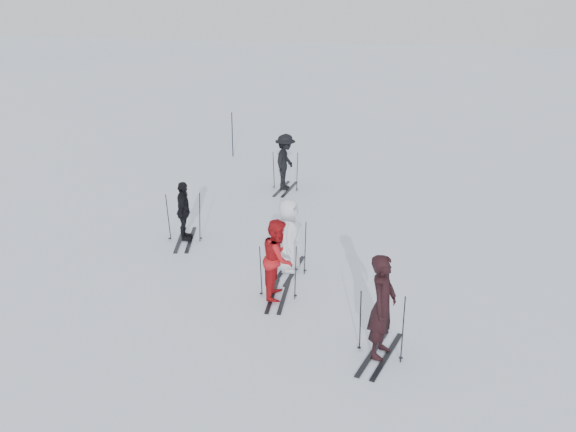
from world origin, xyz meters
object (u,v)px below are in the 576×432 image
(skier_grey, at_px, (289,236))
(skier_uphill_far, at_px, (285,163))
(piste_marker, at_px, (232,135))
(skier_red, at_px, (278,260))
(skier_near_dark, at_px, (382,307))
(skier_uphill_left, at_px, (184,212))

(skier_grey, height_order, skier_uphill_far, skier_uphill_far)
(piste_marker, bearing_deg, skier_grey, -64.20)
(skier_grey, bearing_deg, skier_uphill_far, 15.95)
(skier_red, relative_size, piste_marker, 1.01)
(skier_uphill_far, relative_size, piste_marker, 1.05)
(skier_near_dark, relative_size, piste_marker, 1.13)
(skier_uphill_far, bearing_deg, skier_uphill_left, 165.32)
(skier_uphill_left, xyz_separation_m, skier_uphill_far, (1.46, 4.94, 0.12))
(skier_near_dark, bearing_deg, skier_uphill_left, 63.87)
(skier_near_dark, distance_m, skier_uphill_left, 7.09)
(skier_near_dark, xyz_separation_m, piste_marker, (-7.23, 12.90, -0.11))
(skier_uphill_far, xyz_separation_m, piste_marker, (-3.06, 3.65, -0.04))
(skier_red, bearing_deg, skier_uphill_far, 6.65)
(skier_near_dark, xyz_separation_m, skier_grey, (-2.51, 3.14, -0.10))
(skier_near_dark, height_order, skier_grey, skier_near_dark)
(skier_uphill_far, height_order, piste_marker, skier_uphill_far)
(skier_uphill_far, bearing_deg, skier_red, -164.90)
(skier_red, distance_m, piste_marker, 12.11)
(skier_red, distance_m, skier_uphill_far, 7.67)
(skier_red, relative_size, skier_grey, 1.00)
(skier_near_dark, relative_size, skier_uphill_left, 1.24)
(piste_marker, bearing_deg, skier_uphill_far, -49.96)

